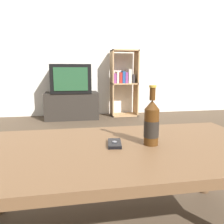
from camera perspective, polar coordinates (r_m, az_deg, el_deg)
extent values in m
cube|color=silver|center=(3.98, -7.34, 18.11)|extent=(8.00, 0.05, 2.60)
cube|color=brown|center=(1.00, 1.75, -10.02)|extent=(1.39, 0.70, 0.04)
cylinder|color=brown|center=(1.57, 23.20, -11.87)|extent=(0.07, 0.07, 0.41)
cube|color=#28231E|center=(3.69, -10.42, 1.71)|extent=(0.85, 0.46, 0.43)
cube|color=black|center=(3.64, -10.66, 8.59)|extent=(0.62, 0.49, 0.45)
cube|color=#234C2D|center=(3.39, -10.71, 8.44)|extent=(0.51, 0.01, 0.35)
cube|color=tan|center=(3.79, -0.05, 7.41)|extent=(0.02, 0.30, 1.13)
cube|color=tan|center=(3.89, 6.32, 7.43)|extent=(0.02, 0.30, 1.13)
cube|color=tan|center=(3.91, 3.09, -0.70)|extent=(0.45, 0.30, 0.02)
cube|color=tan|center=(3.83, 3.17, 7.43)|extent=(0.45, 0.30, 0.02)
cube|color=tan|center=(3.84, 3.26, 15.70)|extent=(0.45, 0.30, 0.02)
cube|color=#7F3875|center=(3.79, 0.58, 8.81)|extent=(0.04, 0.21, 0.16)
cube|color=beige|center=(3.80, 1.30, 9.05)|extent=(0.03, 0.21, 0.20)
cube|color=maroon|center=(3.81, 2.04, 8.94)|extent=(0.05, 0.21, 0.18)
cube|color=navy|center=(3.82, 2.83, 9.07)|extent=(0.05, 0.21, 0.20)
cube|color=#7F3875|center=(3.83, 3.55, 8.96)|extent=(0.04, 0.21, 0.19)
cube|color=beige|center=(3.85, 4.42, 9.35)|extent=(0.05, 0.21, 0.24)
cube|color=#2D2828|center=(3.86, 5.28, 8.66)|extent=(0.05, 0.21, 0.15)
cylinder|color=#47280F|center=(1.02, 10.17, -3.83)|extent=(0.07, 0.07, 0.17)
cylinder|color=black|center=(1.02, 10.16, -4.29)|extent=(0.07, 0.07, 0.07)
cone|color=#47280F|center=(1.00, 10.37, 1.93)|extent=(0.07, 0.07, 0.04)
cylinder|color=#47280F|center=(0.99, 10.46, 4.70)|extent=(0.03, 0.03, 0.06)
cylinder|color=#B79333|center=(0.99, 10.53, 6.62)|extent=(0.03, 0.03, 0.01)
cube|color=black|center=(1.01, 0.67, -8.22)|extent=(0.08, 0.12, 0.01)
cylinder|color=slate|center=(1.01, 0.67, -7.77)|extent=(0.02, 0.02, 0.00)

